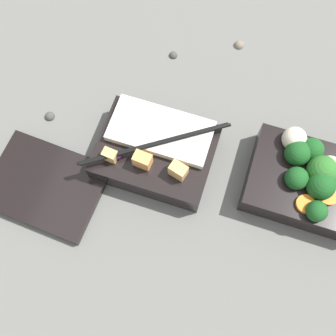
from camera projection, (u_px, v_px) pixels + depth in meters
name	position (u px, v px, depth m)	size (l,w,h in m)	color
ground_plane	(224.00, 179.00, 0.61)	(3.00, 3.00, 0.00)	slate
bento_tray_vegetable	(309.00, 178.00, 0.58)	(0.17, 0.13, 0.08)	black
bento_tray_rice	(156.00, 152.00, 0.60)	(0.19, 0.14, 0.07)	black
bento_lid	(46.00, 185.00, 0.60)	(0.17, 0.13, 0.01)	black
pebble_0	(173.00, 54.00, 0.68)	(0.01, 0.01, 0.01)	#474442
pebble_1	(239.00, 44.00, 0.69)	(0.02, 0.02, 0.02)	#7A6B5B
pebble_2	(49.00, 116.00, 0.64)	(0.02, 0.02, 0.02)	#474442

